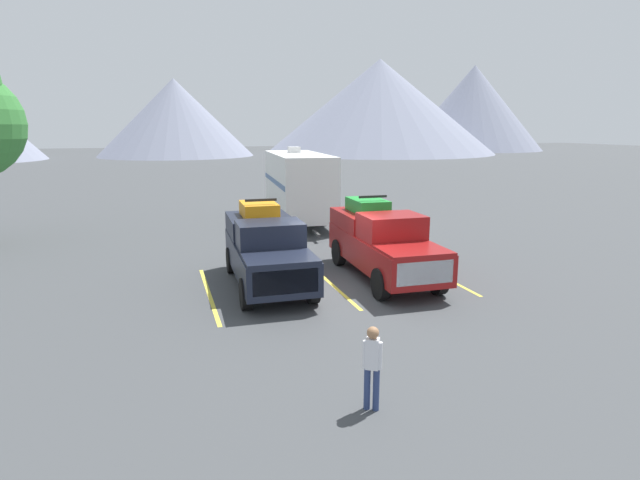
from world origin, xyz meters
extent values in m
plane|color=#3F4244|center=(0.00, 0.00, 0.00)|extent=(240.00, 240.00, 0.00)
cube|color=black|center=(-1.98, 1.01, 0.91)|extent=(2.27, 5.63, 0.94)
cube|color=black|center=(-2.05, -0.99, 1.43)|extent=(2.04, 1.63, 0.08)
cube|color=black|center=(-2.00, 0.51, 1.78)|extent=(2.00, 1.52, 0.78)
cube|color=slate|center=(-2.02, -0.06, 1.81)|extent=(1.83, 0.29, 0.57)
cube|color=black|center=(-1.93, 2.51, 1.70)|extent=(2.12, 2.63, 0.63)
cube|color=silver|center=(-2.08, -1.73, 0.96)|extent=(1.76, 0.12, 0.66)
cylinder|color=black|center=(-1.10, -0.91, 0.44)|extent=(0.31, 0.89, 0.88)
cylinder|color=black|center=(-3.00, -0.84, 0.44)|extent=(0.31, 0.89, 0.88)
cylinder|color=black|center=(-0.96, 2.87, 0.44)|extent=(0.31, 0.89, 0.88)
cylinder|color=black|center=(-2.86, 2.94, 0.44)|extent=(0.31, 0.89, 0.88)
cube|color=orange|center=(-1.93, 2.51, 2.24)|extent=(1.20, 1.68, 0.45)
cylinder|color=black|center=(-1.48, 1.93, 2.23)|extent=(0.20, 0.45, 0.44)
cylinder|color=black|center=(-2.41, 1.97, 2.23)|extent=(0.20, 0.45, 0.44)
cylinder|color=black|center=(-1.44, 3.06, 2.23)|extent=(0.20, 0.45, 0.44)
cylinder|color=black|center=(-2.37, 3.09, 2.23)|extent=(0.20, 0.45, 0.44)
cube|color=black|center=(-1.94, 2.05, 2.61)|extent=(1.04, 0.12, 0.08)
cube|color=maroon|center=(1.88, 0.73, 0.94)|extent=(2.23, 5.96, 0.95)
cube|color=maroon|center=(1.80, -1.39, 1.46)|extent=(1.99, 1.72, 0.08)
cube|color=maroon|center=(1.86, 0.20, 1.83)|extent=(1.95, 1.60, 0.82)
cube|color=slate|center=(1.84, -0.41, 1.87)|extent=(1.78, 0.29, 0.61)
cube|color=maroon|center=(1.94, 2.32, 1.71)|extent=(2.07, 2.78, 0.58)
cube|color=silver|center=(1.77, -2.18, 0.99)|extent=(1.71, 0.12, 0.66)
cylinder|color=black|center=(2.73, -1.30, 0.47)|extent=(0.31, 0.95, 0.94)
cylinder|color=black|center=(0.88, -1.24, 0.47)|extent=(0.31, 0.95, 0.94)
cylinder|color=black|center=(2.88, 2.70, 0.47)|extent=(0.31, 0.95, 0.94)
cylinder|color=black|center=(1.03, 2.77, 0.47)|extent=(0.31, 0.95, 0.94)
cube|color=green|center=(1.94, 2.32, 2.22)|extent=(1.17, 1.77, 0.45)
cylinder|color=black|center=(2.37, 1.71, 2.21)|extent=(0.20, 0.45, 0.44)
cylinder|color=black|center=(1.46, 1.74, 2.21)|extent=(0.20, 0.45, 0.44)
cylinder|color=black|center=(2.41, 2.90, 2.21)|extent=(0.20, 0.45, 0.44)
cylinder|color=black|center=(1.51, 2.93, 2.21)|extent=(0.20, 0.45, 0.44)
cube|color=black|center=(1.92, 1.83, 2.59)|extent=(1.01, 0.12, 0.08)
cube|color=gold|center=(-3.85, 0.81, 0.00)|extent=(0.12, 5.50, 0.01)
cube|color=gold|center=(0.00, 0.81, 0.00)|extent=(0.12, 5.50, 0.01)
cube|color=gold|center=(3.85, 0.81, 0.00)|extent=(0.12, 5.50, 0.01)
cube|color=white|center=(1.88, 11.38, 2.07)|extent=(3.21, 7.96, 3.07)
cube|color=#4C6B99|center=(0.61, 11.50, 2.22)|extent=(0.69, 7.42, 0.24)
cube|color=silver|center=(1.98, 12.54, 3.75)|extent=(0.66, 0.75, 0.30)
cube|color=#333333|center=(1.47, 6.92, 0.32)|extent=(0.23, 1.21, 0.12)
cylinder|color=black|center=(2.94, 10.35, 0.38)|extent=(0.29, 0.78, 0.76)
cylinder|color=black|center=(0.64, 10.56, 0.38)|extent=(0.29, 0.78, 0.76)
cylinder|color=black|center=(3.11, 12.20, 0.38)|extent=(0.29, 0.78, 0.76)
cylinder|color=black|center=(0.81, 12.41, 0.38)|extent=(0.29, 0.78, 0.76)
cylinder|color=navy|center=(-1.81, -6.59, 0.40)|extent=(0.12, 0.12, 0.79)
cylinder|color=navy|center=(-1.67, -6.67, 0.40)|extent=(0.12, 0.12, 0.79)
cube|color=silver|center=(-1.74, -6.63, 1.07)|extent=(0.29, 0.28, 0.56)
sphere|color=#9E704C|center=(-1.74, -6.63, 1.46)|extent=(0.21, 0.21, 0.21)
cylinder|color=silver|center=(-1.85, -6.56, 1.05)|extent=(0.09, 0.09, 0.51)
cylinder|color=silver|center=(-1.63, -6.70, 1.05)|extent=(0.09, 0.09, 0.51)
cone|color=gray|center=(-1.38, 79.20, 6.52)|extent=(26.40, 26.40, 13.04)
cone|color=gray|center=(36.20, 77.82, 8.71)|extent=(43.41, 43.41, 17.42)
cone|color=gray|center=(61.33, 84.42, 8.95)|extent=(29.74, 29.74, 17.91)
camera|label=1|loc=(-5.13, -14.20, 4.94)|focal=28.60mm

